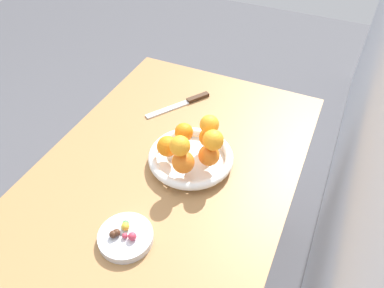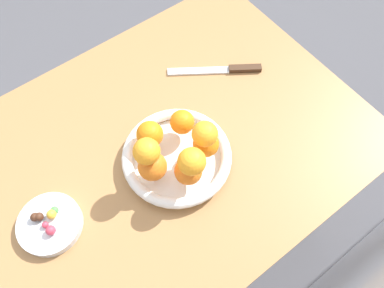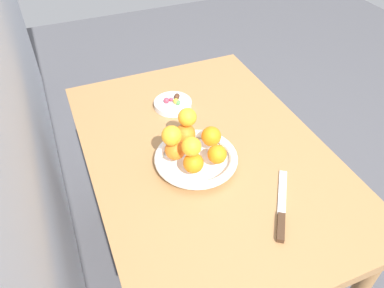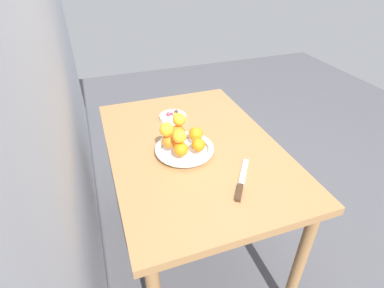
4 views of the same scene
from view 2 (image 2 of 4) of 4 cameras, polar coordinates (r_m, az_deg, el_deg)
The scene contains 19 objects.
ground_plane at distance 1.62m, azimuth -3.93°, elevation -13.24°, with size 6.00×6.00×0.00m, color #4C4C51.
dining_table at distance 1.01m, azimuth -6.18°, elevation -3.73°, with size 1.10×0.76×0.74m.
fruit_bowl at distance 0.89m, azimuth -2.32°, elevation -1.97°, with size 0.26×0.26×0.04m.
candy_dish at distance 0.90m, azimuth -20.82°, elevation -11.32°, with size 0.14×0.14×0.02m, color silver.
orange_0 at distance 0.85m, azimuth 2.13°, elevation -0.00°, with size 0.06×0.06×0.06m, color orange.
orange_1 at distance 0.88m, azimuth -1.51°, elevation 3.37°, with size 0.06×0.06×0.06m, color orange.
orange_2 at distance 0.87m, azimuth -6.44°, elevation 1.48°, with size 0.06×0.06×0.06m, color orange.
orange_3 at distance 0.83m, azimuth -6.04°, elevation -3.40°, with size 0.07×0.07×0.07m, color orange.
orange_4 at distance 0.82m, azimuth -0.57°, elevation -4.15°, with size 0.06×0.06×0.06m, color orange.
orange_5 at distance 0.78m, azimuth -6.92°, elevation -1.13°, with size 0.06×0.06×0.06m, color orange.
orange_6 at distance 0.80m, azimuth 1.97°, elevation 1.54°, with size 0.06×0.06×0.06m, color orange.
orange_7 at distance 0.76m, azimuth -0.03°, elevation -2.69°, with size 0.06×0.06×0.06m, color orange.
candy_ball_0 at distance 0.89m, azimuth -22.33°, elevation -10.14°, with size 0.02×0.02×0.02m, color #472819.
candy_ball_1 at distance 0.89m, azimuth -20.21°, elevation -9.45°, with size 0.02×0.02×0.02m, color #4C9947.
candy_ball_2 at distance 0.88m, azimuth -21.46°, elevation -11.41°, with size 0.01×0.01×0.01m, color #C6384C.
candy_ball_3 at distance 0.90m, azimuth -22.83°, elevation -10.23°, with size 0.02×0.02×0.02m, color #472819.
candy_ball_4 at distance 0.87m, azimuth -20.73°, elevation -12.21°, with size 0.02×0.02×0.02m, color #C6384C.
candy_ball_5 at distance 0.88m, azimuth -20.62°, elevation -9.98°, with size 0.02×0.02×0.02m, color gold.
knife at distance 1.06m, azimuth 4.74°, elevation 11.22°, with size 0.23×0.16×0.01m.
Camera 2 is at (0.16, 0.39, 1.56)m, focal length 35.00 mm.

